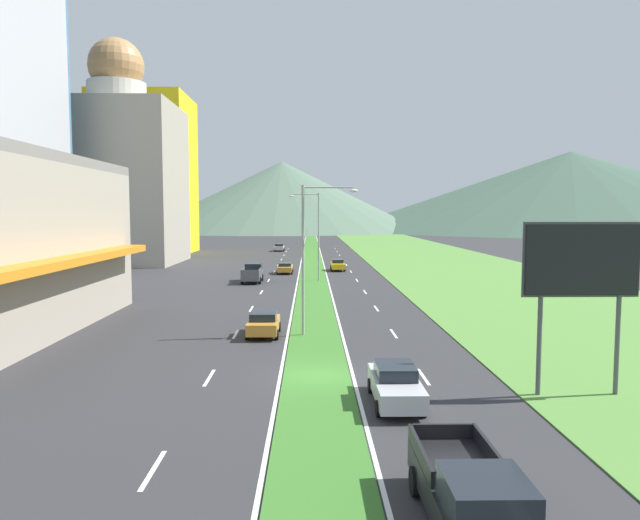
{
  "coord_description": "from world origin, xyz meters",
  "views": [
    {
      "loc": [
        -0.3,
        -27.32,
        7.83
      ],
      "look_at": [
        0.79,
        37.13,
        2.56
      ],
      "focal_mm": 32.73,
      "sensor_mm": 36.0,
      "label": 1
    }
  ],
  "objects_px": {
    "billboard_roadside": "(582,268)",
    "pickup_truck_1": "(470,495)",
    "car_3": "(396,384)",
    "car_4": "(279,247)",
    "street_lamp_mid": "(315,231)",
    "pickup_truck_0": "(253,273)",
    "car_2": "(285,268)",
    "car_1": "(338,265)",
    "car_0": "(264,324)",
    "street_lamp_near": "(309,249)"
  },
  "relations": [
    {
      "from": "street_lamp_near",
      "to": "car_0",
      "type": "distance_m",
      "value": 5.59
    },
    {
      "from": "billboard_roadside",
      "to": "car_3",
      "type": "distance_m",
      "value": 9.25
    },
    {
      "from": "street_lamp_near",
      "to": "billboard_roadside",
      "type": "height_order",
      "value": "street_lamp_near"
    },
    {
      "from": "billboard_roadside",
      "to": "car_1",
      "type": "distance_m",
      "value": 54.75
    },
    {
      "from": "car_4",
      "to": "pickup_truck_0",
      "type": "relative_size",
      "value": 0.85
    },
    {
      "from": "street_lamp_mid",
      "to": "car_0",
      "type": "height_order",
      "value": "street_lamp_mid"
    },
    {
      "from": "billboard_roadside",
      "to": "pickup_truck_1",
      "type": "distance_m",
      "value": 13.75
    },
    {
      "from": "car_0",
      "to": "pickup_truck_0",
      "type": "height_order",
      "value": "pickup_truck_0"
    },
    {
      "from": "car_2",
      "to": "pickup_truck_0",
      "type": "xyz_separation_m",
      "value": [
        -3.25,
        -9.37,
        0.27
      ]
    },
    {
      "from": "car_2",
      "to": "street_lamp_near",
      "type": "bearing_deg",
      "value": -175.21
    },
    {
      "from": "street_lamp_mid",
      "to": "car_4",
      "type": "distance_m",
      "value": 52.95
    },
    {
      "from": "billboard_roadside",
      "to": "car_0",
      "type": "xyz_separation_m",
      "value": [
        -14.38,
        12.49,
        -4.74
      ]
    },
    {
      "from": "car_2",
      "to": "car_4",
      "type": "distance_m",
      "value": 43.48
    },
    {
      "from": "car_1",
      "to": "car_2",
      "type": "height_order",
      "value": "car_1"
    },
    {
      "from": "street_lamp_mid",
      "to": "pickup_truck_1",
      "type": "relative_size",
      "value": 1.86
    },
    {
      "from": "car_2",
      "to": "car_3",
      "type": "height_order",
      "value": "car_3"
    },
    {
      "from": "car_0",
      "to": "car_3",
      "type": "bearing_deg",
      "value": -154.16
    },
    {
      "from": "street_lamp_near",
      "to": "car_2",
      "type": "height_order",
      "value": "street_lamp_near"
    },
    {
      "from": "billboard_roadside",
      "to": "car_4",
      "type": "distance_m",
      "value": 95.81
    },
    {
      "from": "street_lamp_near",
      "to": "street_lamp_mid",
      "type": "xyz_separation_m",
      "value": [
        0.64,
        29.34,
        0.23
      ]
    },
    {
      "from": "car_4",
      "to": "pickup_truck_0",
      "type": "bearing_deg",
      "value": 179.76
    },
    {
      "from": "car_1",
      "to": "car_3",
      "type": "relative_size",
      "value": 0.89
    },
    {
      "from": "car_3",
      "to": "car_4",
      "type": "bearing_deg",
      "value": -174.12
    },
    {
      "from": "car_0",
      "to": "car_2",
      "type": "relative_size",
      "value": 0.85
    },
    {
      "from": "car_1",
      "to": "car_2",
      "type": "bearing_deg",
      "value": -64.43
    },
    {
      "from": "car_4",
      "to": "pickup_truck_0",
      "type": "xyz_separation_m",
      "value": [
        -0.22,
        -52.74,
        0.22
      ]
    },
    {
      "from": "street_lamp_near",
      "to": "car_1",
      "type": "bearing_deg",
      "value": 84.84
    },
    {
      "from": "street_lamp_mid",
      "to": "pickup_truck_0",
      "type": "distance_m",
      "value": 8.58
    },
    {
      "from": "billboard_roadside",
      "to": "street_lamp_near",
      "type": "bearing_deg",
      "value": 132.62
    },
    {
      "from": "car_3",
      "to": "car_4",
      "type": "distance_m",
      "value": 95.4
    },
    {
      "from": "street_lamp_near",
      "to": "pickup_truck_0",
      "type": "xyz_separation_m",
      "value": [
        -6.46,
        28.86,
        -4.56
      ]
    },
    {
      "from": "billboard_roadside",
      "to": "car_1",
      "type": "height_order",
      "value": "billboard_roadside"
    },
    {
      "from": "street_lamp_mid",
      "to": "pickup_truck_0",
      "type": "relative_size",
      "value": 1.86
    },
    {
      "from": "car_0",
      "to": "car_2",
      "type": "xyz_separation_m",
      "value": [
        -0.28,
        38.18,
        -0.06
      ]
    },
    {
      "from": "street_lamp_mid",
      "to": "car_2",
      "type": "bearing_deg",
      "value": 113.4
    },
    {
      "from": "street_lamp_mid",
      "to": "pickup_truck_1",
      "type": "xyz_separation_m",
      "value": [
        3.28,
        -52.36,
        -4.79
      ]
    },
    {
      "from": "car_3",
      "to": "pickup_truck_0",
      "type": "height_order",
      "value": "pickup_truck_0"
    },
    {
      "from": "street_lamp_near",
      "to": "street_lamp_mid",
      "type": "height_order",
      "value": "street_lamp_mid"
    },
    {
      "from": "car_0",
      "to": "pickup_truck_1",
      "type": "relative_size",
      "value": 0.75
    },
    {
      "from": "billboard_roadside",
      "to": "pickup_truck_0",
      "type": "distance_m",
      "value": 45.25
    },
    {
      "from": "street_lamp_near",
      "to": "street_lamp_mid",
      "type": "bearing_deg",
      "value": 88.74
    },
    {
      "from": "car_3",
      "to": "pickup_truck_1",
      "type": "distance_m",
      "value": 9.72
    },
    {
      "from": "street_lamp_mid",
      "to": "car_4",
      "type": "xyz_separation_m",
      "value": [
        -6.88,
        52.26,
        -5.0
      ]
    },
    {
      "from": "street_lamp_mid",
      "to": "car_0",
      "type": "relative_size",
      "value": 2.47
    },
    {
      "from": "car_0",
      "to": "street_lamp_mid",
      "type": "bearing_deg",
      "value": -6.95
    },
    {
      "from": "billboard_roadside",
      "to": "car_0",
      "type": "distance_m",
      "value": 19.63
    },
    {
      "from": "car_3",
      "to": "car_2",
      "type": "bearing_deg",
      "value": -172.55
    },
    {
      "from": "street_lamp_mid",
      "to": "car_0",
      "type": "distance_m",
      "value": 29.93
    },
    {
      "from": "car_1",
      "to": "pickup_truck_1",
      "type": "height_order",
      "value": "pickup_truck_1"
    },
    {
      "from": "street_lamp_mid",
      "to": "billboard_roadside",
      "type": "xyz_separation_m",
      "value": [
        10.81,
        -41.79,
        -0.25
      ]
    }
  ]
}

